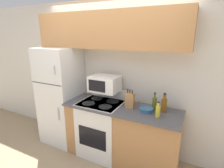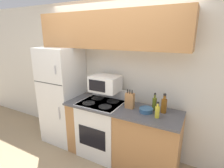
% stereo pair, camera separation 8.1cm
% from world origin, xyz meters
% --- Properties ---
extents(ground_plane, '(12.00, 12.00, 0.00)m').
position_xyz_m(ground_plane, '(0.00, 0.00, 0.00)').
color(ground_plane, tan).
extents(wall_back, '(8.00, 0.05, 2.55)m').
position_xyz_m(wall_back, '(0.00, 0.67, 1.27)').
color(wall_back, silver).
rests_on(wall_back, ground_plane).
extents(lower_cabinets, '(1.79, 0.62, 0.93)m').
position_xyz_m(lower_cabinets, '(0.33, 0.29, 0.46)').
color(lower_cabinets, '#B27A47').
rests_on(lower_cabinets, ground_plane).
extents(refrigerator, '(0.67, 0.66, 1.78)m').
position_xyz_m(refrigerator, '(-0.90, 0.32, 0.89)').
color(refrigerator, white).
rests_on(refrigerator, ground_plane).
extents(upper_cabinets, '(2.46, 0.36, 0.55)m').
position_xyz_m(upper_cabinets, '(0.00, 0.47, 2.05)').
color(upper_cabinets, '#B27A47').
rests_on(upper_cabinets, refrigerator).
extents(stove, '(0.68, 0.60, 1.10)m').
position_xyz_m(stove, '(-0.02, 0.28, 0.48)').
color(stove, white).
rests_on(stove, ground_plane).
extents(microwave, '(0.46, 0.35, 0.25)m').
position_xyz_m(microwave, '(-0.01, 0.38, 1.23)').
color(microwave, white).
rests_on(microwave, stove).
extents(knife_block, '(0.13, 0.08, 0.29)m').
position_xyz_m(knife_block, '(0.46, 0.31, 1.04)').
color(knife_block, '#B27A47').
rests_on(knife_block, lower_cabinets).
extents(bowl, '(0.20, 0.20, 0.06)m').
position_xyz_m(bowl, '(0.73, 0.28, 0.96)').
color(bowl, '#335B84').
rests_on(bowl, lower_cabinets).
extents(bottle_whiskey, '(0.08, 0.08, 0.28)m').
position_xyz_m(bottle_whiskey, '(0.95, 0.39, 1.04)').
color(bottle_whiskey, brown).
rests_on(bottle_whiskey, lower_cabinets).
extents(bottle_cooking_spray, '(0.06, 0.06, 0.22)m').
position_xyz_m(bottle_cooking_spray, '(0.90, 0.19, 1.01)').
color(bottle_cooking_spray, gold).
rests_on(bottle_cooking_spray, lower_cabinets).
extents(bottle_olive_oil, '(0.06, 0.06, 0.26)m').
position_xyz_m(bottle_olive_oil, '(0.80, 0.41, 1.03)').
color(bottle_olive_oil, '#5B6619').
rests_on(bottle_olive_oil, lower_cabinets).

